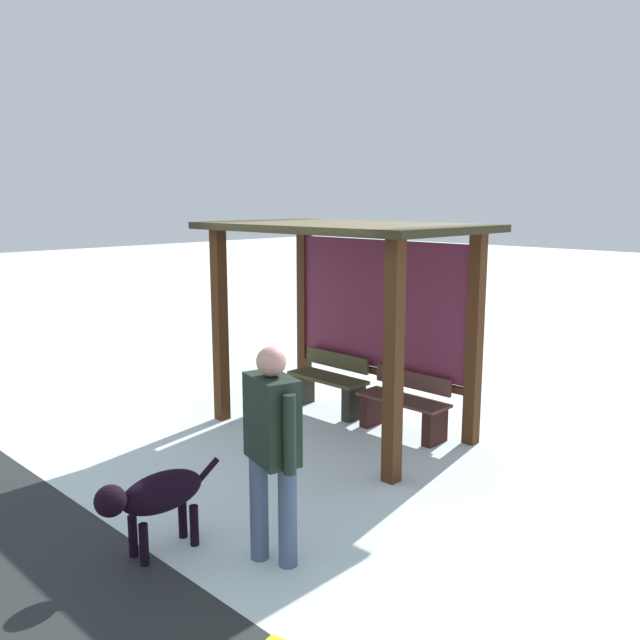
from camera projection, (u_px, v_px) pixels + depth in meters
ground_plane at (340, 430)px, 7.81m from camera, size 60.00×60.00×0.00m
bus_shelter at (354, 275)px, 7.65m from camera, size 3.13×1.91×2.43m
bench_left_inside at (329, 385)px, 8.47m from camera, size 1.10×0.39×0.74m
bench_center_inside at (404, 407)px, 7.65m from camera, size 1.10×0.40×0.71m
person_walking at (272, 438)px, 4.81m from camera, size 0.64×0.37×1.66m
dog at (155, 496)px, 5.01m from camera, size 0.32×1.05×0.66m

